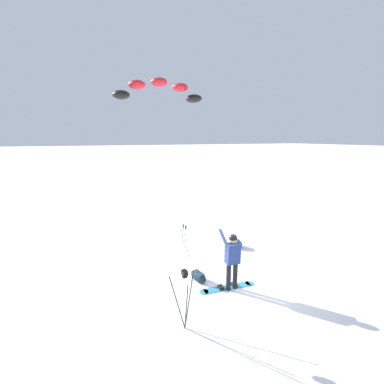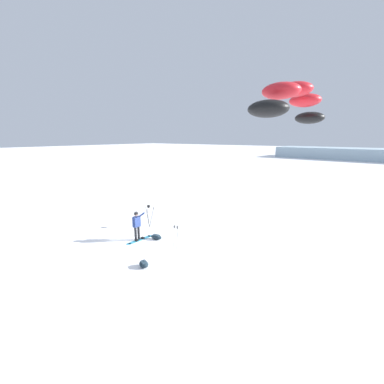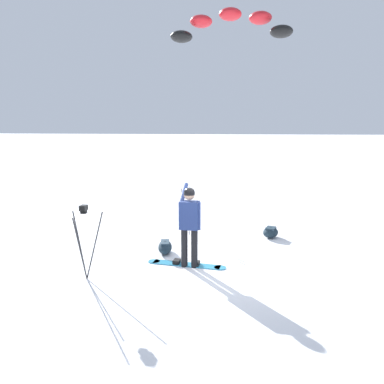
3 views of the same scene
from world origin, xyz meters
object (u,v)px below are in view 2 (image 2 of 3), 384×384
object	(u,v)px
ski_poles	(176,234)
gear_bag_small	(144,264)
snowboard	(140,240)
gear_bag_large	(156,237)
camera_tripod	(149,212)
snowboarder	(137,223)
traction_kite	(294,102)

from	to	relation	value
ski_poles	gear_bag_small	bearing A→B (deg)	-179.49
snowboard	gear_bag_large	bearing A→B (deg)	-48.52
snowboard	camera_tripod	world-z (taller)	camera_tripod
snowboarder	ski_poles	size ratio (longest dim) A/B	1.37
gear_bag_small	ski_poles	distance (m)	2.45
snowboarder	traction_kite	size ratio (longest dim) A/B	0.36
snowboarder	snowboard	bearing A→B (deg)	-45.28
traction_kite	snowboarder	bearing A→B (deg)	87.71
snowboard	gear_bag_large	xyz separation A→B (m)	(0.64, -0.72, 0.13)
gear_bag_small	snowboard	bearing A→B (deg)	51.59
snowboarder	traction_kite	distance (m)	10.02
snowboarder	gear_bag_large	distance (m)	1.41
snowboard	camera_tripod	size ratio (longest dim) A/B	1.17
camera_tripod	ski_poles	bearing A→B (deg)	-111.96
snowboard	ski_poles	size ratio (longest dim) A/B	1.36
snowboard	ski_poles	xyz separation A→B (m)	(0.43, -2.40, 0.82)
gear_bag_large	traction_kite	bearing A→B (deg)	-98.14
camera_tripod	gear_bag_small	xyz separation A→B (m)	(-3.75, -3.49, -0.90)
snowboarder	gear_bag_small	size ratio (longest dim) A/B	2.87
snowboard	ski_poles	distance (m)	2.57
traction_kite	camera_tripod	xyz separation A→B (m)	(2.23, 9.10, -5.88)
gear_bag_large	snowboarder	bearing A→B (deg)	131.84
traction_kite	gear_bag_large	world-z (taller)	traction_kite
ski_poles	camera_tripod	bearing A→B (deg)	68.04
traction_kite	ski_poles	xyz separation A→B (m)	(0.83, 5.62, -6.09)
camera_tripod	gear_bag_small	size ratio (longest dim) A/B	2.45
camera_tripod	ski_poles	size ratio (longest dim) A/B	1.16
camera_tripod	ski_poles	xyz separation A→B (m)	(-1.40, -3.47, -0.21)
traction_kite	ski_poles	size ratio (longest dim) A/B	3.78
snowboard	camera_tripod	xyz separation A→B (m)	(1.83, 1.07, 1.03)
traction_kite	gear_bag_large	size ratio (longest dim) A/B	6.60
snowboard	gear_bag_small	size ratio (longest dim) A/B	2.86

